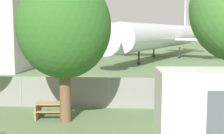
{
  "coord_description": "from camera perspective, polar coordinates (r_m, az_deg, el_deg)",
  "views": [
    {
      "loc": [
        1.27,
        -7.06,
        4.37
      ],
      "look_at": [
        -0.02,
        13.23,
        2.0
      ],
      "focal_mm": 50.0,
      "sensor_mm": 36.0,
      "label": 1
    }
  ],
  "objects": [
    {
      "name": "portable_cabin",
      "position": [
        14.51,
        15.22,
        -5.7
      ],
      "size": [
        3.6,
        2.69,
        2.66
      ],
      "rotation": [
        0.0,
        0.0,
        0.05
      ],
      "color": "silver",
      "rests_on": "ground"
    },
    {
      "name": "tree_far_right",
      "position": [
        14.86,
        -8.77,
        7.2
      ],
      "size": [
        4.43,
        4.43,
        7.0
      ],
      "color": "brown",
      "rests_on": "ground"
    },
    {
      "name": "perimeter_fence",
      "position": [
        17.69,
        -0.55,
        -4.73
      ],
      "size": [
        56.07,
        0.07,
        1.76
      ],
      "color": "gray",
      "rests_on": "ground"
    },
    {
      "name": "airplane",
      "position": [
        50.74,
        9.6,
        5.59
      ],
      "size": [
        32.04,
        38.94,
        10.83
      ],
      "rotation": [
        0.0,
        0.0,
        -1.97
      ],
      "color": "silver",
      "rests_on": "ground"
    },
    {
      "name": "picnic_bench_open_grass",
      "position": [
        16.2,
        -11.07,
        -7.42
      ],
      "size": [
        1.63,
        1.52,
        0.76
      ],
      "rotation": [
        0.0,
        0.0,
        0.08
      ],
      "color": "tan",
      "rests_on": "ground"
    }
  ]
}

